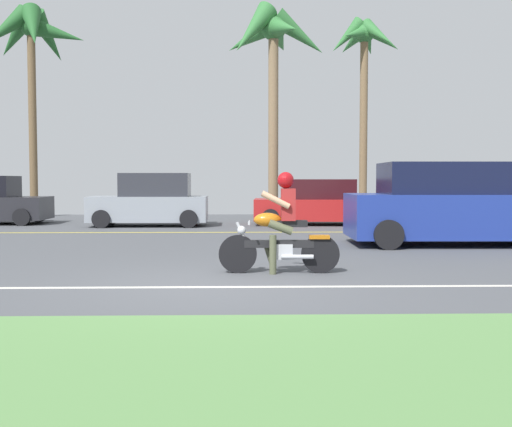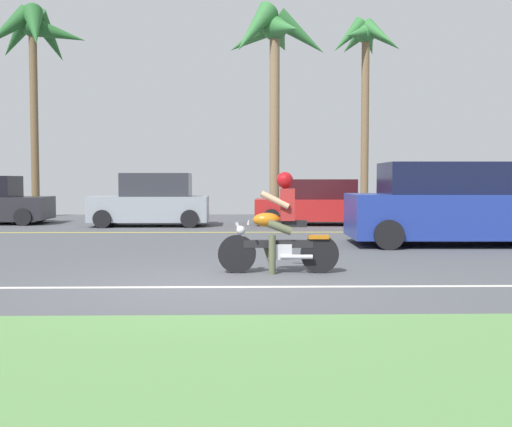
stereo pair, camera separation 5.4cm
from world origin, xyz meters
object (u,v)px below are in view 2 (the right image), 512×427
Objects in this scene: suv_nearby at (457,205)px; parked_car_1 at (152,202)px; motorcyclist at (279,230)px; palm_tree_1 at (33,41)px; parked_car_3 at (459,202)px; parked_car_2 at (316,203)px; palm_tree_2 at (274,44)px; palm_tree_0 at (365,51)px.

parked_car_1 is at bearing 142.54° from suv_nearby.
parked_car_1 is (-3.49, 10.20, 0.10)m from motorcyclist.
parked_car_1 is 9.60m from palm_tree_1.
parked_car_3 is at bearing -15.11° from palm_tree_1.
palm_tree_2 is (-1.25, 2.78, 5.81)m from parked_car_2.
suv_nearby is at bearing -89.78° from palm_tree_0.
parked_car_3 reaches higher than parked_car_2.
parked_car_3 is 0.51× the size of palm_tree_0.
palm_tree_1 reaches higher than palm_tree_2.
palm_tree_1 is at bearing 120.03° from motorcyclist.
suv_nearby is 11.43m from palm_tree_2.
palm_tree_2 is at bearing 158.51° from parked_car_3.
palm_tree_0 is at bearing -1.36° from palm_tree_1.
parked_car_2 is (1.85, 10.69, 0.02)m from motorcyclist.
palm_tree_1 reaches higher than palm_tree_0.
suv_nearby is at bearing -69.19° from parked_car_2.
motorcyclist is 12.95m from parked_car_3.
palm_tree_1 is 1.05× the size of palm_tree_2.
suv_nearby is at bearing -37.46° from parked_car_1.
parked_car_2 is at bearing 80.19° from motorcyclist.
motorcyclist is 16.62m from palm_tree_0.
parked_car_1 is at bearing -175.19° from parked_car_3.
palm_tree_0 is at bearing 74.08° from motorcyclist.
motorcyclist is 18.71m from palm_tree_1.
motorcyclist is at bearing -135.53° from suv_nearby.
parked_car_1 is at bearing -148.55° from palm_tree_0.
suv_nearby is at bearing 44.47° from motorcyclist.
motorcyclist is at bearing -121.30° from parked_car_3.
palm_tree_2 is (0.60, 13.48, 5.83)m from motorcyclist.
palm_tree_0 reaches higher than parked_car_1.
palm_tree_1 is (-13.09, 0.31, 0.40)m from palm_tree_0.
parked_car_1 reaches higher than parked_car_3.
parked_car_3 is 17.27m from palm_tree_1.
parked_car_3 is (6.73, 11.06, 0.06)m from motorcyclist.
suv_nearby is 18.18m from palm_tree_1.
motorcyclist is at bearing -105.92° from palm_tree_0.
palm_tree_0 is (-0.04, 10.72, 5.65)m from suv_nearby.
parked_car_1 is 7.76m from palm_tree_2.
motorcyclist is 6.04m from suv_nearby.
palm_tree_0 is 0.94× the size of palm_tree_1.
parked_car_3 is at bearing -21.49° from palm_tree_2.
motorcyclist is 10.79m from parked_car_1.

